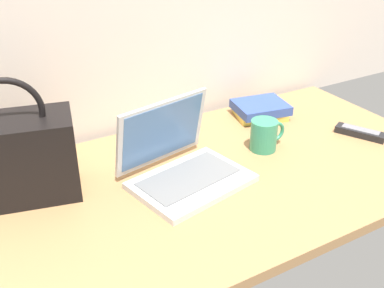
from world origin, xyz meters
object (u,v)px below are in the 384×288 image
(laptop, at_px, (181,164))
(handbag, at_px, (16,157))
(coffee_mug, at_px, (265,135))
(remote_control_near, at_px, (360,133))
(book_stack, at_px, (260,110))

(laptop, bearing_deg, handbag, 160.86)
(coffee_mug, distance_m, remote_control_near, 0.35)
(coffee_mug, bearing_deg, remote_control_near, -14.95)
(coffee_mug, distance_m, handbag, 0.72)
(laptop, height_order, book_stack, laptop)
(laptop, relative_size, coffee_mug, 2.85)
(remote_control_near, bearing_deg, coffee_mug, 165.05)
(laptop, bearing_deg, remote_control_near, -6.07)
(book_stack, bearing_deg, laptop, -153.79)
(laptop, xyz_separation_m, handbag, (-0.40, 0.14, 0.07))
(coffee_mug, relative_size, remote_control_near, 0.75)
(coffee_mug, distance_m, book_stack, 0.24)
(coffee_mug, relative_size, book_stack, 0.60)
(coffee_mug, height_order, remote_control_near, coffee_mug)
(coffee_mug, bearing_deg, laptop, -176.12)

